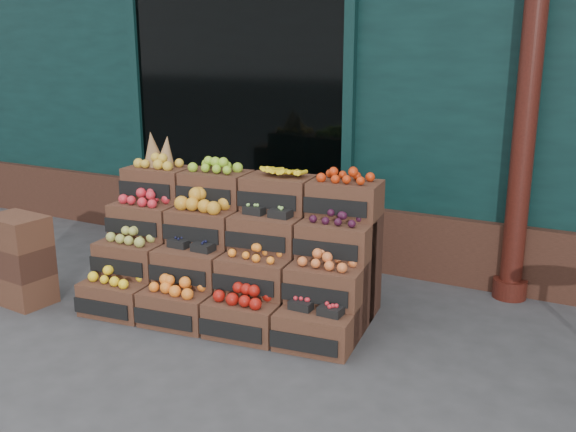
% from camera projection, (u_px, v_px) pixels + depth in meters
% --- Properties ---
extents(ground, '(60.00, 60.00, 0.00)m').
position_uv_depth(ground, '(264.00, 368.00, 4.24)').
color(ground, '#373739').
rests_on(ground, ground).
extents(shop_facade, '(12.00, 6.24, 4.80)m').
position_uv_depth(shop_facade, '(471.00, 18.00, 7.97)').
color(shop_facade, black).
rests_on(shop_facade, ground).
extents(crate_display, '(2.30, 1.32, 1.37)m').
position_uv_depth(crate_display, '(235.00, 257.00, 5.12)').
color(crate_display, '#48291C').
rests_on(crate_display, ground).
extents(spare_crates, '(0.52, 0.38, 0.74)m').
position_uv_depth(spare_crates, '(20.00, 260.00, 5.23)').
color(spare_crates, '#48291C').
rests_on(spare_crates, ground).
extents(shopkeeper, '(0.76, 0.51, 2.06)m').
position_uv_depth(shopkeeper, '(244.00, 137.00, 7.43)').
color(shopkeeper, '#134523').
rests_on(shopkeeper, ground).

